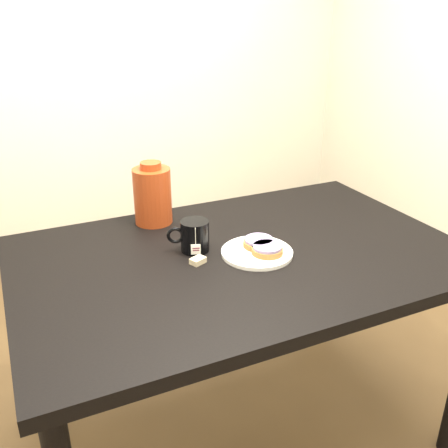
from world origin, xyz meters
The scene contains 9 objects.
ground_plane centered at (0.00, 0.00, 0.00)m, with size 4.00×4.00×0.00m, color brown.
wall_back centered at (0.00, 2.00, 1.35)m, with size 3.50×0.02×2.70m, color beige.
table centered at (0.00, 0.00, 0.67)m, with size 1.40×0.90×0.75m.
plate centered at (0.04, -0.03, 0.76)m, with size 0.22×0.22×0.02m.
bagel_back centered at (0.06, -0.01, 0.78)m, with size 0.12×0.12×0.03m.
bagel_front centered at (0.06, -0.06, 0.78)m, with size 0.14×0.14×0.03m.
mug centered at (-0.13, 0.08, 0.80)m, with size 0.14×0.12×0.10m.
teabag_pouch centered at (-0.15, -0.01, 0.76)m, with size 0.04×0.03×0.02m, color #C6B793.
bagel_package centered at (-0.18, 0.35, 0.85)m, with size 0.17×0.17×0.22m.
Camera 1 is at (-0.65, -1.25, 1.47)m, focal length 40.00 mm.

